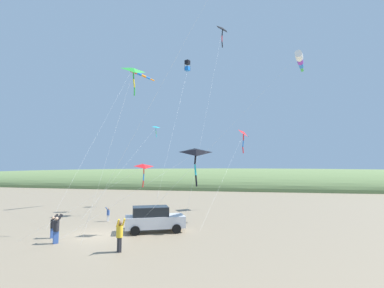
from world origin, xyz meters
TOP-DOWN VIEW (x-y plane):
  - ground_plane at (0.00, 0.00)m, footprint 600.00×600.00m
  - dune_ridge_grassy at (55.00, 0.00)m, footprint 28.00×240.00m
  - parked_car at (1.89, -3.65)m, footprint 3.54×4.68m
  - cooler_box at (4.90, -4.03)m, footprint 0.62×0.42m
  - person_adult_flyer at (-2.57, 1.11)m, footprint 0.64×0.61m
  - person_child_green_jacket at (-1.42, 2.28)m, footprint 0.56×0.55m
  - person_child_grey_jacket at (-3.34, -3.59)m, footprint 0.66×0.67m
  - person_bystander_far at (4.95, 1.78)m, footprint 0.44×0.45m
  - kite_delta_long_streamer_right at (16.00, 1.47)m, footprint 11.82×3.50m
  - kite_windsock_blue_topmost at (15.26, 3.48)m, footprint 17.50×2.04m
  - kite_windsock_magenta_far_left at (7.09, -15.07)m, footprint 10.05×13.65m
  - kite_delta_long_streamer_left at (1.36, -2.07)m, footprint 4.65×2.30m
  - kite_delta_purple_drifting at (4.35, -6.33)m, footprint 7.02×9.01m
  - kite_delta_black_fish_shape at (1.05, -3.15)m, footprint 4.46×7.54m
  - kite_delta_orange_high_right at (12.50, -7.76)m, footprint 11.27×2.73m
  - kite_delta_striped_overhead at (15.70, -9.82)m, footprint 14.01×3.52m
  - kite_box_rainbow_low_near at (13.85, -3.28)m, footprint 11.85×0.66m

SIDE VIEW (x-z plane):
  - ground_plane at x=0.00m, z-range 0.00..0.00m
  - dune_ridge_grassy at x=55.00m, z-range -4.87..4.87m
  - cooler_box at x=4.90m, z-range 0.00..0.42m
  - person_bystander_far at x=4.95m, z-range 0.06..1.32m
  - person_child_green_jacket at x=-1.42m, z-range 0.07..1.65m
  - parked_car at x=1.89m, z-range 0.03..1.88m
  - person_adult_flyer at x=-2.57m, z-range 0.08..1.87m
  - person_child_grey_jacket at x=-3.34m, z-range 0.08..1.96m
  - kite_delta_black_fish_shape at x=1.05m, z-range 2.26..7.34m
  - kite_delta_purple_drifting at x=4.35m, z-range 2.75..9.24m
  - kite_delta_striped_overhead at x=15.70m, z-range 4.17..13.59m
  - kite_delta_long_streamer_right at x=16.00m, z-range 4.87..15.16m
  - kite_delta_long_streamer_left at x=1.36m, z-range 5.88..18.53m
  - kite_windsock_magenta_far_left at x=7.09m, z-range 6.90..21.34m
  - kite_windsock_blue_topmost at x=15.26m, z-range 8.39..25.64m
  - kite_box_rainbow_low_near at x=13.85m, z-range 8.21..26.00m
  - kite_delta_orange_high_right at x=12.50m, z-range 10.00..31.01m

